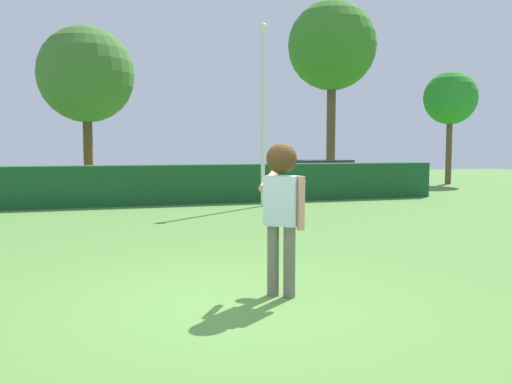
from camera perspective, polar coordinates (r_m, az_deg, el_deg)
ground_plane at (r=5.99m, az=-2.30°, el=-12.05°), size 60.00×60.00×0.00m
person at (r=6.05m, az=2.82°, el=-0.63°), size 0.47×0.84×1.80m
frisbee at (r=6.74m, az=4.31°, el=1.20°), size 0.26×0.26×0.09m
lamppost at (r=15.55m, az=0.76°, el=9.46°), size 0.24×0.24×5.36m
hedge_row at (r=16.34m, az=-11.96°, el=0.77°), size 19.64×0.90×1.21m
parked_car_black at (r=21.28m, az=7.07°, el=1.99°), size 4.42×2.35×1.25m
willow_tree at (r=26.73m, az=20.46°, el=9.52°), size 2.50×2.50×5.34m
birch_tree at (r=24.69m, az=-18.06°, el=12.04°), size 4.20×4.20×7.05m
maple_tree at (r=26.62m, az=8.29°, el=15.42°), size 4.30×4.30×8.84m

